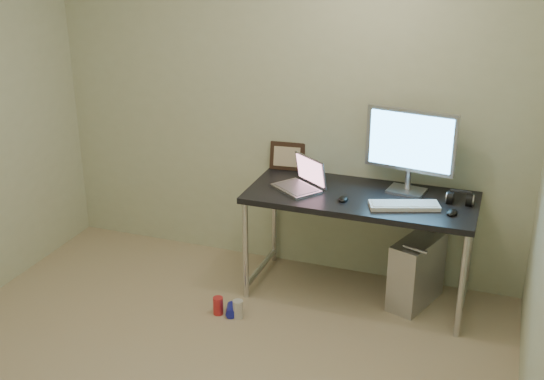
# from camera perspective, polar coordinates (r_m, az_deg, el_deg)

# --- Properties ---
(wall_back) EXTENTS (3.50, 0.02, 2.50)m
(wall_back) POSITION_cam_1_polar(r_m,az_deg,el_deg) (4.84, 1.00, 7.45)
(wall_back) COLOR beige
(wall_back) RESTS_ON ground
(desk) EXTENTS (1.51, 0.66, 0.75)m
(desk) POSITION_cam_1_polar(r_m,az_deg,el_deg) (4.56, 7.42, -1.39)
(desk) COLOR black
(desk) RESTS_ON ground
(tower_computer) EXTENTS (0.34, 0.50, 0.50)m
(tower_computer) POSITION_cam_1_polar(r_m,az_deg,el_deg) (4.72, 12.01, -6.67)
(tower_computer) COLOR silver
(tower_computer) RESTS_ON ground
(cable_a) EXTENTS (0.01, 0.16, 0.69)m
(cable_a) POSITION_cam_1_polar(r_m,az_deg,el_deg) (4.87, 12.01, -3.59)
(cable_a) COLOR black
(cable_a) RESTS_ON ground
(cable_b) EXTENTS (0.02, 0.11, 0.71)m
(cable_b) POSITION_cam_1_polar(r_m,az_deg,el_deg) (4.86, 13.01, -4.04)
(cable_b) COLOR black
(cable_b) RESTS_ON ground
(can_red) EXTENTS (0.07, 0.07, 0.12)m
(can_red) POSITION_cam_1_polar(r_m,az_deg,el_deg) (4.59, -4.53, -9.63)
(can_red) COLOR red
(can_red) RESTS_ON ground
(can_white) EXTENTS (0.08, 0.08, 0.13)m
(can_white) POSITION_cam_1_polar(r_m,az_deg,el_deg) (4.54, -2.86, -9.93)
(can_white) COLOR silver
(can_white) RESTS_ON ground
(can_blue) EXTENTS (0.10, 0.14, 0.07)m
(can_blue) POSITION_cam_1_polar(r_m,az_deg,el_deg) (4.59, -3.42, -9.99)
(can_blue) COLOR #1B20AB
(can_blue) RESTS_ON ground
(laptop) EXTENTS (0.40, 0.38, 0.21)m
(laptop) POSITION_cam_1_polar(r_m,az_deg,el_deg) (4.59, 2.49, 0.72)
(laptop) COLOR #B2B1B9
(laptop) RESTS_ON desk
(monitor) EXTENTS (0.60, 0.21, 0.56)m
(monitor) POSITION_cam_1_polar(r_m,az_deg,el_deg) (4.53, 11.50, 3.75)
(monitor) COLOR #B2B1B9
(monitor) RESTS_ON desk
(keyboard) EXTENTS (0.46, 0.28, 0.03)m
(keyboard) POSITION_cam_1_polar(r_m,az_deg,el_deg) (4.38, 10.99, -1.28)
(keyboard) COLOR white
(keyboard) RESTS_ON desk
(mouse_right) EXTENTS (0.08, 0.11, 0.04)m
(mouse_right) POSITION_cam_1_polar(r_m,az_deg,el_deg) (4.35, 14.83, -1.74)
(mouse_right) COLOR black
(mouse_right) RESTS_ON desk
(mouse_left) EXTENTS (0.07, 0.10, 0.03)m
(mouse_left) POSITION_cam_1_polar(r_m,az_deg,el_deg) (4.43, 5.99, -0.66)
(mouse_left) COLOR black
(mouse_left) RESTS_ON desk
(headphones) EXTENTS (0.16, 0.10, 0.11)m
(headphones) POSITION_cam_1_polar(r_m,az_deg,el_deg) (4.52, 15.44, -0.73)
(headphones) COLOR black
(headphones) RESTS_ON desk
(picture_frame) EXTENTS (0.26, 0.10, 0.20)m
(picture_frame) POSITION_cam_1_polar(r_m,az_deg,el_deg) (4.92, 1.29, 2.85)
(picture_frame) COLOR black
(picture_frame) RESTS_ON desk
(webcam) EXTENTS (0.04, 0.04, 0.11)m
(webcam) POSITION_cam_1_polar(r_m,az_deg,el_deg) (4.85, 3.09, 2.26)
(webcam) COLOR silver
(webcam) RESTS_ON desk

